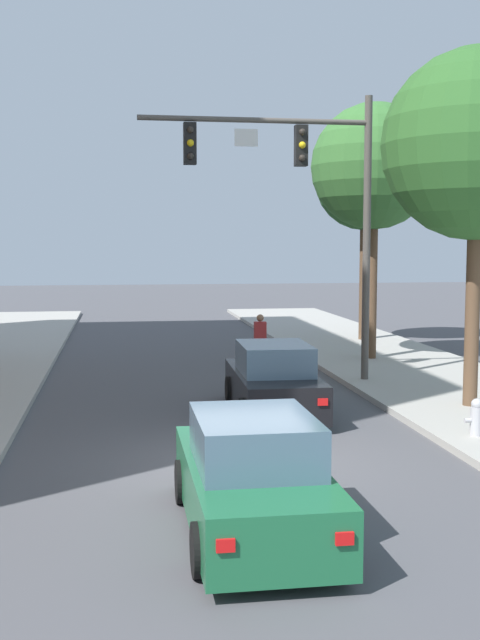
% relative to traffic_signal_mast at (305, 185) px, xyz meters
% --- Properties ---
extents(ground_plane, '(120.00, 120.00, 0.00)m').
position_rel_traffic_signal_mast_xyz_m(ground_plane, '(-2.89, -7.02, -5.32)').
color(ground_plane, '#4C4C51').
extents(traffic_signal_mast, '(6.13, 0.38, 7.50)m').
position_rel_traffic_signal_mast_xyz_m(traffic_signal_mast, '(0.00, 0.00, 0.00)').
color(traffic_signal_mast, '#514C47').
rests_on(traffic_signal_mast, sidewalk_right).
extents(car_lead_black, '(1.92, 4.28, 1.60)m').
position_rel_traffic_signal_mast_xyz_m(car_lead_black, '(-1.46, -3.27, -4.60)').
color(car_lead_black, black).
rests_on(car_lead_black, ground).
extents(car_following_green, '(1.84, 4.24, 1.60)m').
position_rel_traffic_signal_mast_xyz_m(car_following_green, '(-3.12, -10.32, -4.60)').
color(car_following_green, '#1E663D').
rests_on(car_following_green, ground).
extents(pedestrian_crossing_road, '(0.36, 0.22, 1.64)m').
position_rel_traffic_signal_mast_xyz_m(pedestrian_crossing_road, '(-0.57, 3.32, -4.41)').
color(pedestrian_crossing_road, '#232847').
rests_on(pedestrian_crossing_road, ground).
extents(fire_hydrant, '(0.48, 0.24, 0.72)m').
position_rel_traffic_signal_mast_xyz_m(fire_hydrant, '(1.87, -6.39, -4.81)').
color(fire_hydrant, '#B2B2B7').
rests_on(fire_hydrant, sidewalk_right).
extents(street_tree_nearest, '(4.21, 4.21, 7.92)m').
position_rel_traffic_signal_mast_xyz_m(street_tree_nearest, '(3.00, -3.69, 0.62)').
color(street_tree_nearest, brown).
rests_on(street_tree_nearest, sidewalk_right).
extents(street_tree_second, '(3.94, 3.94, 8.02)m').
position_rel_traffic_signal_mast_xyz_m(street_tree_second, '(3.10, 3.72, 0.85)').
color(street_tree_second, brown).
rests_on(street_tree_second, sidewalk_right).
extents(street_tree_third, '(3.74, 3.74, 7.89)m').
position_rel_traffic_signal_mast_xyz_m(street_tree_third, '(4.36, 8.55, 0.82)').
color(street_tree_third, brown).
rests_on(street_tree_third, sidewalk_right).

